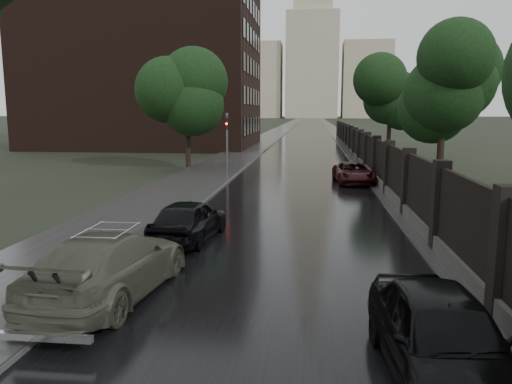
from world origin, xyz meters
name	(u,v)px	position (x,y,z in m)	size (l,w,h in m)	color
road	(310,122)	(0.00, 190.00, 0.01)	(8.00, 420.00, 0.02)	black
sidewalk_left	(295,122)	(-6.00, 190.00, 0.08)	(4.00, 420.00, 0.16)	#2D2D2D
verge_right	(325,122)	(5.50, 190.00, 0.04)	(3.00, 420.00, 0.08)	#2D2D2D
fence_right	(364,154)	(4.60, 32.01, 1.01)	(0.45, 75.72, 2.70)	#383533
tree_left_far	(187,95)	(-8.00, 30.00, 5.24)	(4.25, 4.25, 7.39)	black
tree_right_b	(444,94)	(7.50, 22.00, 4.95)	(4.08, 4.08, 7.01)	black
tree_right_c	(390,101)	(7.50, 40.00, 4.95)	(4.08, 4.08, 7.01)	black
traffic_light	(227,140)	(-4.30, 24.99, 2.40)	(0.16, 0.32, 4.00)	#59595E
brick_building	(148,59)	(-18.00, 52.00, 10.00)	(24.00, 18.00, 20.00)	black
stalinist_tower	(312,52)	(0.00, 300.00, 38.38)	(92.00, 30.00, 159.00)	tan
volga_sedan	(109,265)	(-3.60, 5.29, 0.74)	(2.08, 5.12, 1.49)	#545746
hatchback_left	(189,220)	(-3.03, 10.25, 0.68)	(1.61, 4.01, 1.37)	black
car_right_near	(442,337)	(2.84, 2.43, 0.73)	(1.72, 4.27, 1.46)	black
car_right_far	(353,173)	(3.21, 23.86, 0.60)	(2.01, 4.35, 1.21)	black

